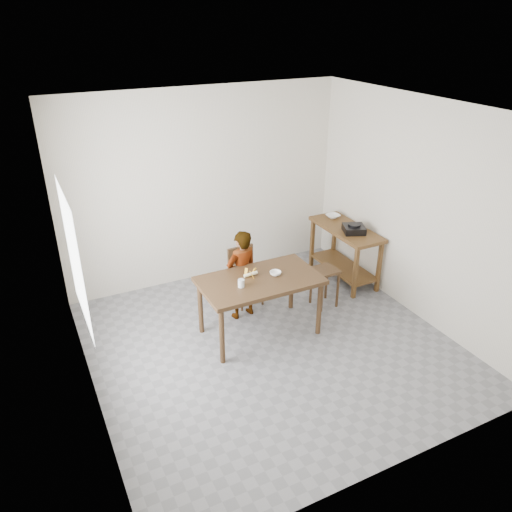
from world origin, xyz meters
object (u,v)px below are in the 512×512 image
dining_table (260,306)px  dining_chair (246,277)px  prep_counter (344,253)px  child (242,275)px  stool (324,287)px

dining_table → dining_chair: bearing=77.1°
prep_counter → dining_chair: prep_counter is taller
child → dining_chair: bearing=-135.4°
prep_counter → stool: 0.85m
child → stool: (1.08, -0.25, -0.32)m
child → dining_chair: size_ratio=1.55×
dining_table → dining_chair: 0.73m
child → dining_chair: child is taller
dining_table → child: 0.50m
dining_chair → stool: size_ratio=1.42×
prep_counter → dining_chair: bearing=179.6°
dining_table → prep_counter: bearing=22.1°
dining_table → prep_counter: size_ratio=1.17×
stool → prep_counter: bearing=37.2°
dining_table → dining_chair: (0.16, 0.71, 0.01)m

